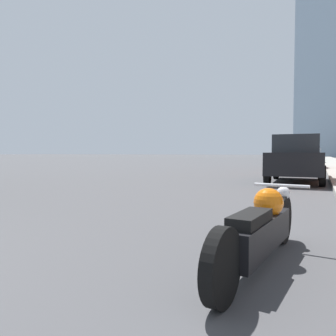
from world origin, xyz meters
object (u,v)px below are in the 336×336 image
object	(u,v)px
parked_car_silver	(311,155)
parked_car_green	(314,154)
parked_car_red	(306,156)
motorcycle	(261,229)
parked_car_black	(296,159)

from	to	relation	value
parked_car_silver	parked_car_green	distance (m)	11.78
parked_car_green	parked_car_red	bearing A→B (deg)	-84.70
motorcycle	parked_car_green	world-z (taller)	parked_car_green
motorcycle	parked_car_silver	bearing A→B (deg)	97.05
parked_car_black	parked_car_red	xyz separation A→B (m)	(-0.05, 10.45, 0.01)
motorcycle	parked_car_black	distance (m)	9.77
parked_car_silver	motorcycle	bearing A→B (deg)	-86.69
parked_car_red	parked_car_silver	world-z (taller)	parked_car_red
parked_car_black	parked_car_red	distance (m)	10.45
parked_car_silver	parked_car_green	world-z (taller)	parked_car_silver
motorcycle	parked_car_silver	size ratio (longest dim) A/B	0.63
parked_car_silver	parked_car_green	size ratio (longest dim) A/B	0.86
parked_car_red	parked_car_silver	size ratio (longest dim) A/B	1.08
parked_car_red	parked_car_green	distance (m)	24.01
parked_car_red	parked_car_green	bearing A→B (deg)	86.55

